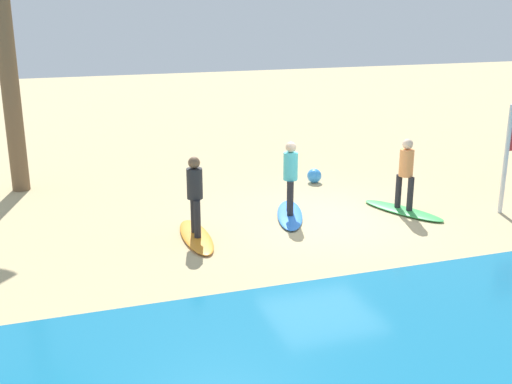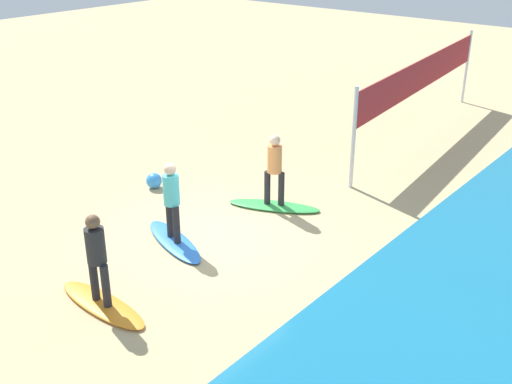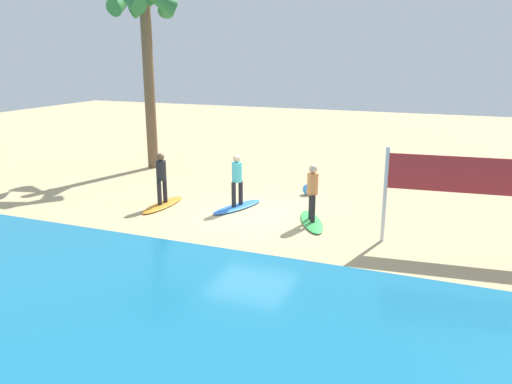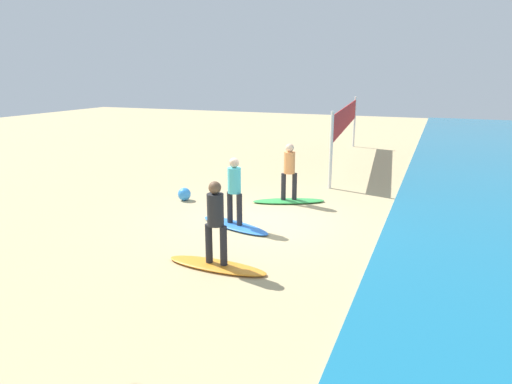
# 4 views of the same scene
# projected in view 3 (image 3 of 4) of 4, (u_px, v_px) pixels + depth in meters

# --- Properties ---
(ground_plane) EXTENTS (60.00, 60.00, 0.00)m
(ground_plane) POSITION_uv_depth(u_px,v_px,m) (252.00, 214.00, 15.55)
(ground_plane) COLOR tan
(surfboard_green) EXTENTS (1.39, 2.14, 0.09)m
(surfboard_green) POSITION_uv_depth(u_px,v_px,m) (311.00, 222.00, 14.73)
(surfboard_green) COLOR green
(surfboard_green) RESTS_ON ground
(surfer_green) EXTENTS (0.32, 0.43, 1.64)m
(surfer_green) POSITION_uv_depth(u_px,v_px,m) (312.00, 189.00, 14.47)
(surfer_green) COLOR #232328
(surfer_green) RESTS_ON surfboard_green
(surfboard_blue) EXTENTS (1.22, 2.17, 0.09)m
(surfboard_blue) POSITION_uv_depth(u_px,v_px,m) (237.00, 207.00, 16.14)
(surfboard_blue) COLOR blue
(surfboard_blue) RESTS_ON ground
(surfer_blue) EXTENTS (0.32, 0.44, 1.64)m
(surfer_blue) POSITION_uv_depth(u_px,v_px,m) (237.00, 177.00, 15.88)
(surfer_blue) COLOR #232328
(surfer_blue) RESTS_ON surfboard_blue
(surfboard_orange) EXTENTS (0.62, 2.11, 0.09)m
(surfboard_orange) POSITION_uv_depth(u_px,v_px,m) (163.00, 205.00, 16.37)
(surfboard_orange) COLOR orange
(surfboard_orange) RESTS_ON ground
(surfer_orange) EXTENTS (0.32, 0.46, 1.64)m
(surfer_orange) POSITION_uv_depth(u_px,v_px,m) (161.00, 175.00, 16.11)
(surfer_orange) COLOR #232328
(surfer_orange) RESTS_ON surfboard_orange
(palm_tree) EXTENTS (2.88, 3.03, 7.54)m
(palm_tree) POSITION_uv_depth(u_px,v_px,m) (146.00, 20.00, 20.37)
(palm_tree) COLOR brown
(palm_tree) RESTS_ON ground
(beach_ball) EXTENTS (0.38, 0.38, 0.38)m
(beach_ball) POSITION_uv_depth(u_px,v_px,m) (308.00, 189.00, 17.66)
(beach_ball) COLOR #338CE5
(beach_ball) RESTS_ON ground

